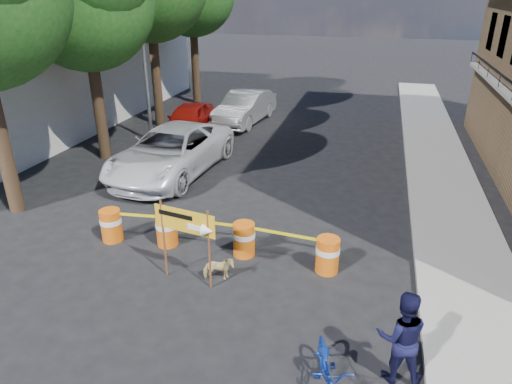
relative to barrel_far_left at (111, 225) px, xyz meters
The scene contains 15 objects.
ground 3.20m from the barrel_far_left, 21.17° to the right, with size 120.00×120.00×0.00m, color black.
sidewalk_east 10.37m from the barrel_far_left, 27.97° to the left, with size 2.40×40.00×0.15m, color gray.
white_building 13.63m from the barrel_far_left, 138.61° to the left, with size 8.00×22.00×6.00m, color silver.
streetlamp 9.70m from the barrel_far_left, 109.66° to the left, with size 1.25×0.18×8.00m.
barrel_far_left is the anchor object (origin of this frame).
barrel_mid_left 1.57m from the barrel_far_left, ahead, with size 0.58×0.58×0.90m.
barrel_mid_right 3.70m from the barrel_far_left, ahead, with size 0.58×0.58×0.90m.
barrel_far_right 5.85m from the barrel_far_left, ahead, with size 0.58×0.58×0.90m.
detour_sign 3.39m from the barrel_far_left, 23.69° to the right, with size 1.53×0.43×1.99m.
pedestrian 8.04m from the barrel_far_left, 21.91° to the right, with size 0.87×0.68×1.78m, color black.
bicycle 7.31m from the barrel_far_left, 30.36° to the right, with size 0.63×0.95×1.81m, color #163BB8.
dog 3.59m from the barrel_far_left, 16.79° to the right, with size 0.33×0.72×0.61m, color #D3BD79.
suv_white 5.04m from the barrel_far_left, 95.72° to the left, with size 2.81×6.10×1.70m, color silver.
sedan_red 10.02m from the barrel_far_left, 100.66° to the left, with size 1.69×4.19×1.43m, color #A3130D.
sedan_silver 12.41m from the barrel_far_left, 89.31° to the left, with size 1.70×4.86×1.60m, color #A5A8AC.
Camera 1 is at (3.68, -8.37, 6.34)m, focal length 32.00 mm.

